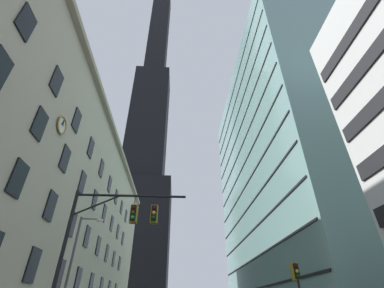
# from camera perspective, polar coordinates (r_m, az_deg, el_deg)

# --- Properties ---
(station_building) EXTENTS (16.18, 56.21, 24.18)m
(station_building) POSITION_cam_1_polar(r_m,az_deg,el_deg) (39.97, -30.22, -12.87)
(station_building) COLOR #B2A88E
(station_building) RESTS_ON ground
(dark_skyscraper) EXTENTS (27.03, 27.03, 225.62)m
(dark_skyscraper) POSITION_cam_1_polar(r_m,az_deg,el_deg) (131.50, -10.07, -1.06)
(dark_skyscraper) COLOR black
(dark_skyscraper) RESTS_ON ground
(glass_office_midrise) EXTENTS (18.81, 44.75, 48.10)m
(glass_office_midrise) POSITION_cam_1_polar(r_m,az_deg,el_deg) (53.43, 20.81, -5.34)
(glass_office_midrise) COLOR gray
(glass_office_midrise) RESTS_ON ground
(traffic_signal_mast) EXTENTS (6.61, 0.63, 7.22)m
(traffic_signal_mast) POSITION_cam_1_polar(r_m,az_deg,el_deg) (15.78, -16.63, -17.32)
(traffic_signal_mast) COLOR black
(traffic_signal_mast) RESTS_ON sidewalk_left
(traffic_light_near_right) EXTENTS (0.40, 0.63, 3.84)m
(traffic_light_near_right) POSITION_cam_1_polar(r_m,az_deg,el_deg) (19.77, 22.01, -25.28)
(traffic_light_near_right) COLOR black
(traffic_light_near_right) RESTS_ON sidewalk_right
(street_lamppost) EXTENTS (1.86, 0.32, 7.57)m
(street_lamppost) POSITION_cam_1_polar(r_m,az_deg,el_deg) (22.81, -24.29, -21.97)
(street_lamppost) COLOR #47474C
(street_lamppost) RESTS_ON sidewalk_left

